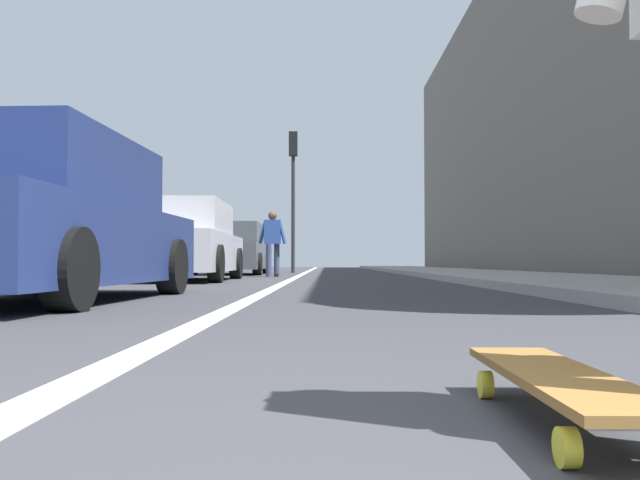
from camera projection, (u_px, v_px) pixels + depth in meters
ground_plane at (349, 285)px, 10.58m from camera, size 80.00×80.00×0.00m
lane_stripe_white at (303, 274)px, 20.58m from camera, size 52.00×0.16×0.01m
sidewalk_curb at (465, 273)px, 18.54m from camera, size 52.00×3.20×0.11m
building_facade at (528, 103)px, 22.69m from camera, size 40.00×1.20×11.25m
skateboard at (558, 382)px, 1.46m from camera, size 0.84×0.20×0.11m
parked_car_near at (40, 224)px, 6.18m from camera, size 4.42×2.02×1.46m
parked_car_mid at (183, 243)px, 13.01m from camera, size 4.59×1.92×1.49m
parked_car_far at (232, 250)px, 19.80m from camera, size 4.48×1.98×1.46m
traffic_light at (293, 176)px, 22.69m from camera, size 0.33×0.28×4.66m
pedestrian_distant at (273, 239)px, 16.57m from camera, size 0.44×0.69×1.58m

